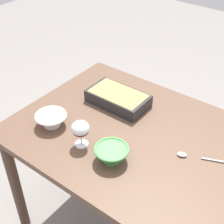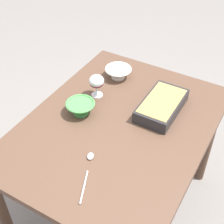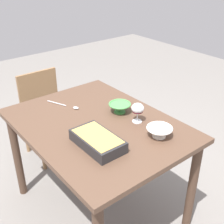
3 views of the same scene
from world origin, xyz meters
name	(u,v)px [view 1 (image 1 of 3)]	position (x,y,z in m)	size (l,w,h in m)	color
dining_table	(134,149)	(0.00, 0.00, 0.67)	(1.20, 0.90, 0.78)	brown
wine_glass	(81,129)	(-0.15, -0.22, 0.87)	(0.08, 0.08, 0.14)	white
casserole_dish	(118,98)	(-0.22, 0.15, 0.82)	(0.33, 0.19, 0.07)	#262628
mixing_bowl	(51,119)	(-0.37, -0.20, 0.81)	(0.16, 0.16, 0.07)	white
small_bowl	(112,153)	(0.02, -0.21, 0.82)	(0.16, 0.16, 0.07)	#4C994C
serving_spoon	(196,157)	(0.31, 0.03, 0.78)	(0.26, 0.12, 0.01)	silver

